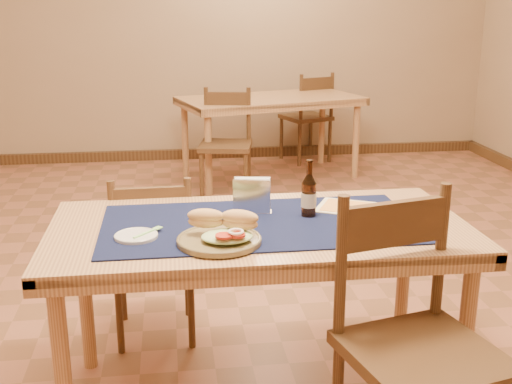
{
  "coord_description": "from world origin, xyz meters",
  "views": [
    {
      "loc": [
        -0.33,
        -3.1,
        1.57
      ],
      "look_at": [
        0.0,
        -0.7,
        0.85
      ],
      "focal_mm": 45.0,
      "sensor_mm": 36.0,
      "label": 1
    }
  ],
  "objects": [
    {
      "name": "main_table",
      "position": [
        0.0,
        -0.8,
        0.67
      ],
      "size": [
        1.6,
        0.8,
        0.75
      ],
      "color": "tan",
      "rests_on": "ground"
    },
    {
      "name": "chair_back_far",
      "position": [
        1.06,
        3.2,
        0.47
      ],
      "size": [
        0.54,
        0.54,
        0.91
      ],
      "color": "#4C321B",
      "rests_on": "ground"
    },
    {
      "name": "napkin_holder",
      "position": [
        -0.01,
        -0.67,
        0.82
      ],
      "size": [
        0.17,
        0.09,
        0.14
      ],
      "color": "silver",
      "rests_on": "placemat"
    },
    {
      "name": "back_table",
      "position": [
        0.59,
        2.61,
        0.67
      ],
      "size": [
        1.75,
        1.21,
        0.75
      ],
      "color": "tan",
      "rests_on": "ground"
    },
    {
      "name": "chair_main_far",
      "position": [
        -0.43,
        -0.25,
        0.43
      ],
      "size": [
        0.39,
        0.39,
        0.83
      ],
      "color": "#4C321B",
      "rests_on": "ground"
    },
    {
      "name": "room",
      "position": [
        0.0,
        0.0,
        1.4
      ],
      "size": [
        6.04,
        7.04,
        2.84
      ],
      "color": "#985B42",
      "rests_on": "ground"
    },
    {
      "name": "menu_card",
      "position": [
        0.41,
        -0.67,
        0.76
      ],
      "size": [
        0.35,
        0.31,
        0.01
      ],
      "color": "beige",
      "rests_on": "placemat"
    },
    {
      "name": "chair_main_near",
      "position": [
        0.43,
        -1.34,
        0.51
      ],
      "size": [
        0.55,
        0.55,
        0.98
      ],
      "color": "#4C321B",
      "rests_on": "ground"
    },
    {
      "name": "chair_back_near",
      "position": [
        0.13,
        2.06,
        0.47
      ],
      "size": [
        0.48,
        0.48,
        0.9
      ],
      "color": "#4C321B",
      "rests_on": "ground"
    },
    {
      "name": "fork",
      "position": [
        -0.41,
        -0.87,
        0.77
      ],
      "size": [
        0.11,
        0.12,
        0.0
      ],
      "color": "#92E07B",
      "rests_on": "side_plate"
    },
    {
      "name": "baseboard",
      "position": [
        0.0,
        0.0,
        0.05
      ],
      "size": [
        6.0,
        7.0,
        0.1
      ],
      "color": "#4C321B",
      "rests_on": "ground"
    },
    {
      "name": "beer_bottle",
      "position": [
        0.2,
        -0.74,
        0.84
      ],
      "size": [
        0.06,
        0.06,
        0.23
      ],
      "color": "#3F1E0B",
      "rests_on": "placemat"
    },
    {
      "name": "placemat",
      "position": [
        0.0,
        -0.8,
        0.75
      ],
      "size": [
        1.2,
        0.6,
        0.01
      ],
      "primitive_type": "cube",
      "color": "#0E1334",
      "rests_on": "main_table"
    },
    {
      "name": "side_plate",
      "position": [
        -0.46,
        -0.9,
        0.76
      ],
      "size": [
        0.16,
        0.16,
        0.01
      ],
      "color": "silver",
      "rests_on": "placemat"
    },
    {
      "name": "sandwich_plate",
      "position": [
        -0.16,
        -0.99,
        0.79
      ],
      "size": [
        0.3,
        0.3,
        0.11
      ],
      "color": "brown",
      "rests_on": "placemat"
    }
  ]
}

